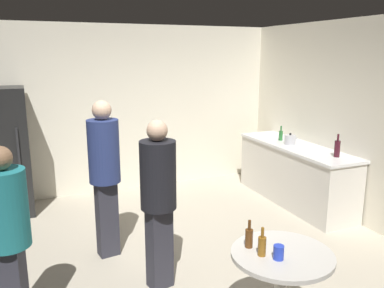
{
  "coord_description": "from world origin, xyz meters",
  "views": [
    {
      "loc": [
        -1.41,
        -3.78,
        2.25
      ],
      "look_at": [
        0.29,
        0.28,
        1.24
      ],
      "focal_mm": 37.31,
      "sensor_mm": 36.0,
      "label": 1
    }
  ],
  "objects_px": {
    "beer_bottle_on_counter": "(281,135)",
    "person_in_navy_shirt": "(105,167)",
    "wine_bottle_on_counter": "(337,148)",
    "foreground_table": "(282,265)",
    "kettle": "(290,140)",
    "person_in_black_shirt": "(158,192)",
    "person_in_teal_shirt": "(7,229)",
    "refrigerator": "(3,152)",
    "beer_bottle_amber": "(262,245)",
    "plastic_cup_blue": "(279,252)",
    "beer_bottle_brown": "(249,237)"
  },
  "relations": [
    {
      "from": "beer_bottle_on_counter",
      "to": "person_in_navy_shirt",
      "type": "height_order",
      "value": "person_in_navy_shirt"
    },
    {
      "from": "wine_bottle_on_counter",
      "to": "foreground_table",
      "type": "bearing_deg",
      "value": -140.59
    },
    {
      "from": "beer_bottle_on_counter",
      "to": "foreground_table",
      "type": "bearing_deg",
      "value": -124.5
    },
    {
      "from": "kettle",
      "to": "person_in_black_shirt",
      "type": "relative_size",
      "value": 0.15
    },
    {
      "from": "kettle",
      "to": "person_in_navy_shirt",
      "type": "xyz_separation_m",
      "value": [
        -2.91,
        -0.64,
        0.07
      ]
    },
    {
      "from": "wine_bottle_on_counter",
      "to": "person_in_black_shirt",
      "type": "bearing_deg",
      "value": -167.29
    },
    {
      "from": "wine_bottle_on_counter",
      "to": "person_in_teal_shirt",
      "type": "relative_size",
      "value": 0.2
    },
    {
      "from": "refrigerator",
      "to": "wine_bottle_on_counter",
      "type": "xyz_separation_m",
      "value": [
        4.12,
        -1.98,
        0.12
      ]
    },
    {
      "from": "beer_bottle_amber",
      "to": "person_in_teal_shirt",
      "type": "relative_size",
      "value": 0.15
    },
    {
      "from": "foreground_table",
      "to": "wine_bottle_on_counter",
      "type": "bearing_deg",
      "value": 39.41
    },
    {
      "from": "plastic_cup_blue",
      "to": "foreground_table",
      "type": "bearing_deg",
      "value": 39.45
    },
    {
      "from": "foreground_table",
      "to": "beer_bottle_brown",
      "type": "distance_m",
      "value": 0.33
    },
    {
      "from": "wine_bottle_on_counter",
      "to": "person_in_navy_shirt",
      "type": "bearing_deg",
      "value": 175.77
    },
    {
      "from": "beer_bottle_brown",
      "to": "person_in_navy_shirt",
      "type": "distance_m",
      "value": 1.9
    },
    {
      "from": "person_in_black_shirt",
      "to": "person_in_navy_shirt",
      "type": "bearing_deg",
      "value": -169.98
    },
    {
      "from": "kettle",
      "to": "beer_bottle_brown",
      "type": "bearing_deg",
      "value": -131.82
    },
    {
      "from": "person_in_black_shirt",
      "to": "foreground_table",
      "type": "bearing_deg",
      "value": 19.63
    },
    {
      "from": "wine_bottle_on_counter",
      "to": "beer_bottle_brown",
      "type": "xyz_separation_m",
      "value": [
        -2.21,
        -1.48,
        -0.2
      ]
    },
    {
      "from": "plastic_cup_blue",
      "to": "person_in_teal_shirt",
      "type": "relative_size",
      "value": 0.07
    },
    {
      "from": "person_in_teal_shirt",
      "to": "person_in_black_shirt",
      "type": "relative_size",
      "value": 0.95
    },
    {
      "from": "person_in_navy_shirt",
      "to": "person_in_teal_shirt",
      "type": "relative_size",
      "value": 1.12
    },
    {
      "from": "kettle",
      "to": "beer_bottle_amber",
      "type": "xyz_separation_m",
      "value": [
        -2.07,
        -2.5,
        -0.15
      ]
    },
    {
      "from": "kettle",
      "to": "beer_bottle_amber",
      "type": "height_order",
      "value": "kettle"
    },
    {
      "from": "refrigerator",
      "to": "person_in_navy_shirt",
      "type": "relative_size",
      "value": 1.02
    },
    {
      "from": "refrigerator",
      "to": "kettle",
      "type": "distance_m",
      "value": 4.16
    },
    {
      "from": "beer_bottle_brown",
      "to": "foreground_table",
      "type": "bearing_deg",
      "value": -43.12
    },
    {
      "from": "person_in_teal_shirt",
      "to": "person_in_black_shirt",
      "type": "distance_m",
      "value": 1.31
    },
    {
      "from": "foreground_table",
      "to": "plastic_cup_blue",
      "type": "height_order",
      "value": "plastic_cup_blue"
    },
    {
      "from": "kettle",
      "to": "foreground_table",
      "type": "xyz_separation_m",
      "value": [
        -1.9,
        -2.52,
        -0.34
      ]
    },
    {
      "from": "plastic_cup_blue",
      "to": "beer_bottle_brown",
      "type": "bearing_deg",
      "value": 113.19
    },
    {
      "from": "wine_bottle_on_counter",
      "to": "beer_bottle_amber",
      "type": "bearing_deg",
      "value": -143.29
    },
    {
      "from": "kettle",
      "to": "person_in_teal_shirt",
      "type": "xyz_separation_m",
      "value": [
        -3.86,
        -1.67,
        -0.05
      ]
    },
    {
      "from": "kettle",
      "to": "beer_bottle_amber",
      "type": "bearing_deg",
      "value": -129.7
    },
    {
      "from": "person_in_navy_shirt",
      "to": "refrigerator",
      "type": "bearing_deg",
      "value": -156.24
    },
    {
      "from": "wine_bottle_on_counter",
      "to": "foreground_table",
      "type": "relative_size",
      "value": 0.39
    },
    {
      "from": "refrigerator",
      "to": "person_in_black_shirt",
      "type": "xyz_separation_m",
      "value": [
        1.44,
        -2.58,
        0.07
      ]
    },
    {
      "from": "beer_bottle_amber",
      "to": "kettle",
      "type": "bearing_deg",
      "value": 50.3
    },
    {
      "from": "refrigerator",
      "to": "person_in_teal_shirt",
      "type": "distance_m",
      "value": 2.79
    },
    {
      "from": "beer_bottle_amber",
      "to": "person_in_navy_shirt",
      "type": "bearing_deg",
      "value": 114.32
    },
    {
      "from": "wine_bottle_on_counter",
      "to": "person_in_teal_shirt",
      "type": "bearing_deg",
      "value": -168.49
    },
    {
      "from": "beer_bottle_amber",
      "to": "plastic_cup_blue",
      "type": "xyz_separation_m",
      "value": [
        0.09,
        -0.1,
        -0.03
      ]
    },
    {
      "from": "beer_bottle_brown",
      "to": "person_in_teal_shirt",
      "type": "height_order",
      "value": "person_in_teal_shirt"
    },
    {
      "from": "refrigerator",
      "to": "beer_bottle_on_counter",
      "type": "xyz_separation_m",
      "value": [
        4.04,
        -0.82,
        0.08
      ]
    },
    {
      "from": "beer_bottle_on_counter",
      "to": "plastic_cup_blue",
      "type": "relative_size",
      "value": 2.09
    },
    {
      "from": "refrigerator",
      "to": "kettle",
      "type": "bearing_deg",
      "value": -15.54
    },
    {
      "from": "refrigerator",
      "to": "person_in_black_shirt",
      "type": "bearing_deg",
      "value": -60.93
    },
    {
      "from": "beer_bottle_amber",
      "to": "foreground_table",
      "type": "bearing_deg",
      "value": -8.37
    },
    {
      "from": "refrigerator",
      "to": "person_in_navy_shirt",
      "type": "bearing_deg",
      "value": -58.15
    },
    {
      "from": "plastic_cup_blue",
      "to": "person_in_navy_shirt",
      "type": "relative_size",
      "value": 0.06
    },
    {
      "from": "kettle",
      "to": "beer_bottle_on_counter",
      "type": "bearing_deg",
      "value": 83.58
    }
  ]
}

